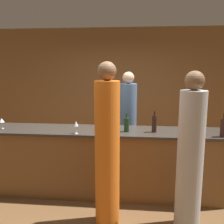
% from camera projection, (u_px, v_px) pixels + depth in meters
% --- Properties ---
extents(ground_plane, '(14.00, 14.00, 0.00)m').
position_uv_depth(ground_plane, '(102.00, 192.00, 3.82)').
color(ground_plane, brown).
extents(back_wall, '(8.00, 0.06, 2.80)m').
position_uv_depth(back_wall, '(116.00, 88.00, 6.02)').
color(back_wall, brown).
rests_on(back_wall, ground_plane).
extents(bar_counter, '(3.52, 0.65, 0.99)m').
position_uv_depth(bar_counter, '(102.00, 162.00, 3.74)').
color(bar_counter, brown).
rests_on(bar_counter, ground_plane).
extents(bartender, '(0.31, 0.31, 1.81)m').
position_uv_depth(bartender, '(128.00, 126.00, 4.47)').
color(bartender, '#4C6B93').
rests_on(bartender, ground_plane).
extents(guest_0, '(0.30, 0.30, 1.85)m').
position_uv_depth(guest_0, '(190.00, 157.00, 2.84)').
color(guest_0, '#B2B2B7').
rests_on(guest_0, ground_plane).
extents(guest_1, '(0.29, 0.29, 1.95)m').
position_uv_depth(guest_1, '(107.00, 150.00, 2.92)').
color(guest_1, orange).
rests_on(guest_1, ground_plane).
extents(wine_bottle_0, '(0.08, 0.08, 0.32)m').
position_uv_depth(wine_bottle_0, '(223.00, 128.00, 3.26)').
color(wine_bottle_0, black).
rests_on(wine_bottle_0, bar_counter).
extents(wine_bottle_1, '(0.07, 0.07, 0.30)m').
position_uv_depth(wine_bottle_1, '(154.00, 124.00, 3.50)').
color(wine_bottle_1, black).
rests_on(wine_bottle_1, bar_counter).
extents(wine_bottle_2, '(0.07, 0.07, 0.27)m').
position_uv_depth(wine_bottle_2, '(127.00, 124.00, 3.53)').
color(wine_bottle_2, '#19381E').
rests_on(wine_bottle_2, bar_counter).
extents(wine_glass_0, '(0.06, 0.06, 0.18)m').
position_uv_depth(wine_glass_0, '(76.00, 124.00, 3.41)').
color(wine_glass_0, silver).
rests_on(wine_glass_0, bar_counter).
extents(wine_glass_1, '(0.06, 0.06, 0.16)m').
position_uv_depth(wine_glass_1, '(103.00, 123.00, 3.54)').
color(wine_glass_1, silver).
rests_on(wine_glass_1, bar_counter).
extents(wine_glass_2, '(0.08, 0.08, 0.16)m').
position_uv_depth(wine_glass_2, '(2.00, 121.00, 3.70)').
color(wine_glass_2, silver).
rests_on(wine_glass_2, bar_counter).
extents(wine_glass_3, '(0.08, 0.08, 0.15)m').
position_uv_depth(wine_glass_3, '(198.00, 129.00, 3.24)').
color(wine_glass_3, silver).
rests_on(wine_glass_3, bar_counter).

